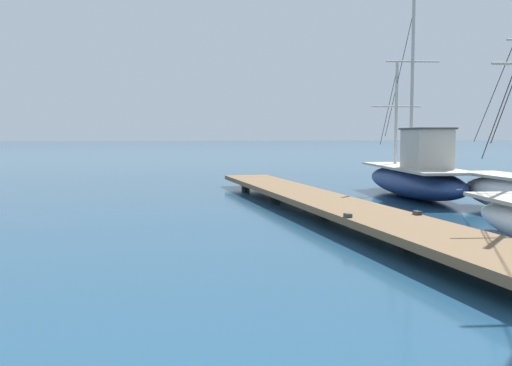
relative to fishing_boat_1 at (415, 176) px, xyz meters
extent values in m
cube|color=brown|center=(-4.51, -3.43, -0.36)|extent=(2.60, 18.24, 0.16)
cylinder|color=brown|center=(-4.31, -7.97, -0.59)|extent=(0.36, 0.36, 0.29)
cylinder|color=brown|center=(-4.51, -3.43, -0.59)|extent=(0.36, 0.36, 0.29)
cylinder|color=brown|center=(-4.71, 1.11, -0.59)|extent=(0.36, 0.36, 0.29)
cylinder|color=brown|center=(-4.91, 5.65, -0.59)|extent=(0.36, 0.36, 0.29)
cube|color=#333338|center=(-5.15, -7.10, -0.24)|extent=(0.13, 0.21, 0.08)
cube|color=#333338|center=(-3.55, -7.03, -0.24)|extent=(0.13, 0.21, 0.08)
cylinder|color=#333338|center=(-1.39, -6.82, 2.30)|extent=(0.29, 2.03, 2.91)
ellipsoid|color=navy|center=(0.02, 0.14, -0.21)|extent=(3.06, 7.73, 1.05)
cube|color=#B2AD9E|center=(0.02, 0.14, 0.28)|extent=(2.71, 6.96, 0.08)
cube|color=#B7B2A8|center=(-0.13, -0.98, 0.96)|extent=(1.40, 1.90, 1.27)
cube|color=#3D3D42|center=(-0.13, -0.98, 1.62)|extent=(1.51, 2.05, 0.06)
cylinder|color=#B2ADA3|center=(0.07, 0.52, 3.20)|extent=(0.11, 0.11, 5.77)
cylinder|color=#B2ADA3|center=(0.07, 0.52, 3.97)|extent=(1.89, 0.30, 0.06)
cylinder|color=#333338|center=(0.27, 2.06, 3.49)|extent=(0.41, 2.98, 4.27)
cylinder|color=#B2ADA3|center=(0.28, 2.20, 2.24)|extent=(0.11, 0.11, 3.83)
cylinder|color=#B2ADA3|center=(0.28, 2.20, 2.49)|extent=(1.89, 0.30, 0.06)
cylinder|color=#333338|center=(0.42, 3.22, 2.43)|extent=(0.28, 1.99, 2.84)
cylinder|color=#333338|center=(0.79, -3.41, 3.04)|extent=(0.14, 2.58, 3.67)
camera|label=1|loc=(-9.41, -18.29, 1.43)|focal=40.38mm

